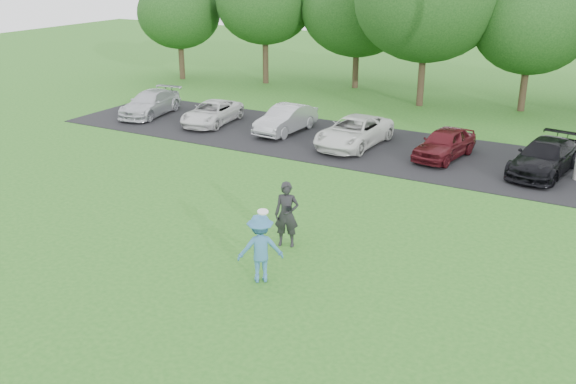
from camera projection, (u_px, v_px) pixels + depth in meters
name	position (u px, v px, depth m)	size (l,w,h in m)	color
ground	(220.00, 284.00, 15.96)	(100.00, 100.00, 0.00)	#27681D
parking_lot	(400.00, 151.00, 26.58)	(32.00, 6.50, 0.03)	black
frisbee_player	(260.00, 248.00, 15.83)	(1.31, 1.21, 2.00)	teal
camera_bystander	(287.00, 214.00, 17.74)	(0.79, 0.64, 1.87)	black
parked_cars	(408.00, 138.00, 26.15)	(28.65, 4.85, 1.23)	silver
tree_row	(501.00, 12.00, 32.16)	(42.39, 9.85, 8.64)	#38281C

